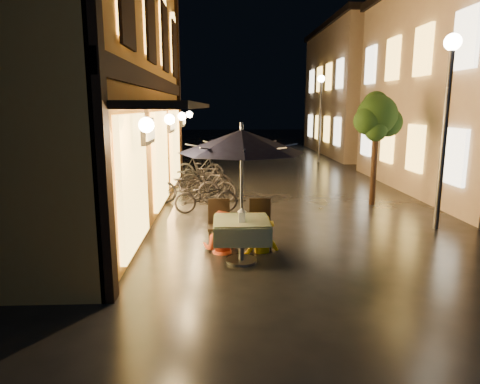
{
  "coord_description": "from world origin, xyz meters",
  "views": [
    {
      "loc": [
        -1.85,
        -7.16,
        2.73
      ],
      "look_at": [
        -1.51,
        0.7,
        1.15
      ],
      "focal_mm": 32.0,
      "sensor_mm": 36.0,
      "label": 1
    }
  ],
  "objects_px": {
    "cafe_table": "(241,230)",
    "patio_umbrella": "(242,141)",
    "streetlamp_near": "(448,97)",
    "person_orange": "(221,212)",
    "bicycle_0": "(206,196)",
    "table_lantern": "(242,214)",
    "person_yellow": "(261,216)"
  },
  "relations": [
    {
      "from": "person_orange",
      "to": "person_yellow",
      "type": "xyz_separation_m",
      "value": [
        0.76,
        -0.06,
        -0.07
      ]
    },
    {
      "from": "patio_umbrella",
      "to": "person_orange",
      "type": "height_order",
      "value": "patio_umbrella"
    },
    {
      "from": "person_orange",
      "to": "bicycle_0",
      "type": "xyz_separation_m",
      "value": [
        -0.39,
        3.04,
        -0.34
      ]
    },
    {
      "from": "table_lantern",
      "to": "person_orange",
      "type": "xyz_separation_m",
      "value": [
        -0.36,
        0.77,
        -0.14
      ]
    },
    {
      "from": "cafe_table",
      "to": "person_yellow",
      "type": "relative_size",
      "value": 0.7
    },
    {
      "from": "cafe_table",
      "to": "table_lantern",
      "type": "relative_size",
      "value": 3.96
    },
    {
      "from": "table_lantern",
      "to": "streetlamp_near",
      "type": "bearing_deg",
      "value": 24.67
    },
    {
      "from": "streetlamp_near",
      "to": "cafe_table",
      "type": "xyz_separation_m",
      "value": [
        -4.51,
        -1.9,
        -2.33
      ]
    },
    {
      "from": "patio_umbrella",
      "to": "person_orange",
      "type": "distance_m",
      "value": 1.54
    },
    {
      "from": "streetlamp_near",
      "to": "table_lantern",
      "type": "relative_size",
      "value": 16.92
    },
    {
      "from": "streetlamp_near",
      "to": "person_orange",
      "type": "bearing_deg",
      "value": -165.0
    },
    {
      "from": "cafe_table",
      "to": "person_orange",
      "type": "bearing_deg",
      "value": 121.46
    },
    {
      "from": "person_orange",
      "to": "person_yellow",
      "type": "distance_m",
      "value": 0.76
    },
    {
      "from": "person_yellow",
      "to": "bicycle_0",
      "type": "xyz_separation_m",
      "value": [
        -1.15,
        3.1,
        -0.27
      ]
    },
    {
      "from": "streetlamp_near",
      "to": "patio_umbrella",
      "type": "xyz_separation_m",
      "value": [
        -4.51,
        -1.9,
        -0.77
      ]
    },
    {
      "from": "cafe_table",
      "to": "person_orange",
      "type": "height_order",
      "value": "person_orange"
    },
    {
      "from": "bicycle_0",
      "to": "patio_umbrella",
      "type": "bearing_deg",
      "value": -176.52
    },
    {
      "from": "patio_umbrella",
      "to": "person_yellow",
      "type": "height_order",
      "value": "patio_umbrella"
    },
    {
      "from": "streetlamp_near",
      "to": "bicycle_0",
      "type": "xyz_separation_m",
      "value": [
        -5.27,
        1.73,
        -2.48
      ]
    },
    {
      "from": "streetlamp_near",
      "to": "cafe_table",
      "type": "relative_size",
      "value": 4.27
    },
    {
      "from": "cafe_table",
      "to": "patio_umbrella",
      "type": "height_order",
      "value": "patio_umbrella"
    },
    {
      "from": "cafe_table",
      "to": "bicycle_0",
      "type": "height_order",
      "value": "bicycle_0"
    },
    {
      "from": "streetlamp_near",
      "to": "table_lantern",
      "type": "bearing_deg",
      "value": -155.33
    },
    {
      "from": "streetlamp_near",
      "to": "table_lantern",
      "type": "height_order",
      "value": "streetlamp_near"
    },
    {
      "from": "patio_umbrella",
      "to": "table_lantern",
      "type": "bearing_deg",
      "value": -90.0
    },
    {
      "from": "patio_umbrella",
      "to": "table_lantern",
      "type": "xyz_separation_m",
      "value": [
        -0.0,
        -0.17,
        -1.23
      ]
    },
    {
      "from": "person_yellow",
      "to": "bicycle_0",
      "type": "height_order",
      "value": "person_yellow"
    },
    {
      "from": "patio_umbrella",
      "to": "bicycle_0",
      "type": "distance_m",
      "value": 4.09
    },
    {
      "from": "cafe_table",
      "to": "bicycle_0",
      "type": "distance_m",
      "value": 3.71
    },
    {
      "from": "streetlamp_near",
      "to": "person_yellow",
      "type": "xyz_separation_m",
      "value": [
        -4.12,
        -1.36,
        -2.21
      ]
    },
    {
      "from": "patio_umbrella",
      "to": "bicycle_0",
      "type": "height_order",
      "value": "patio_umbrella"
    },
    {
      "from": "person_orange",
      "to": "person_yellow",
      "type": "bearing_deg",
      "value": -168.0
    }
  ]
}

